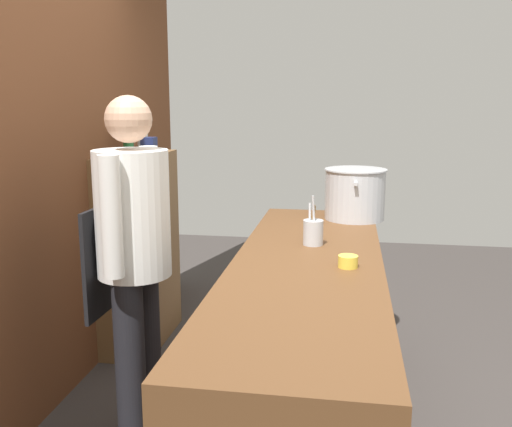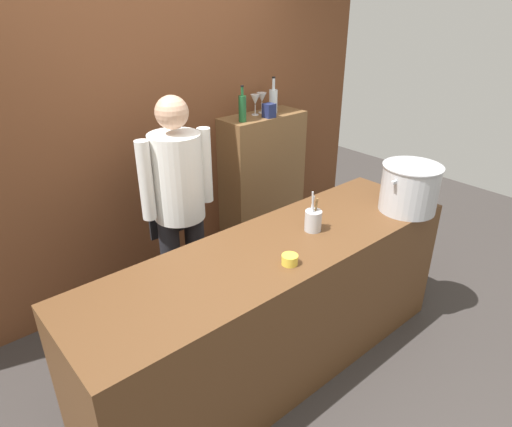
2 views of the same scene
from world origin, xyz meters
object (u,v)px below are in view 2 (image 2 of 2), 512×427
wine_glass_short (262,98)px  chef (179,200)px  wine_bottle_green (242,108)px  wine_bottle_clear (273,100)px  stockpot_large (410,188)px  spice_tin_navy (269,111)px  wine_glass_tall (255,100)px  utensil_crock (313,220)px  butter_jar (290,260)px

wine_glass_short → chef: bearing=-158.3°
wine_bottle_green → wine_bottle_clear: (0.38, 0.05, -0.00)m
chef → wine_bottle_green: bearing=-156.4°
stockpot_large → spice_tin_navy: 1.35m
wine_bottle_clear → wine_glass_short: 0.10m
chef → spice_tin_navy: chef is taller
wine_glass_tall → wine_glass_short: bearing=13.4°
stockpot_large → utensil_crock: stockpot_large is taller
wine_glass_short → spice_tin_navy: size_ratio=1.50×
chef → utensil_crock: chef is taller
wine_bottle_green → wine_glass_short: (0.31, 0.12, 0.02)m
utensil_crock → butter_jar: size_ratio=2.90×
chef → stockpot_large: size_ratio=3.74×
stockpot_large → utensil_crock: size_ratio=1.70×
chef → wine_glass_short: (1.15, 0.46, 0.45)m
wine_bottle_clear → spice_tin_navy: bearing=-145.2°
stockpot_large → wine_glass_tall: 1.49m
chef → wine_bottle_clear: bearing=-160.5°
chef → wine_glass_short: chef is taller
utensil_crock → wine_glass_short: bearing=61.2°
wine_bottle_green → spice_tin_navy: 0.26m
wine_bottle_green → wine_glass_short: bearing=21.2°
wine_bottle_clear → wine_glass_tall: size_ratio=1.76×
wine_bottle_green → wine_bottle_clear: bearing=7.9°
wine_glass_tall → stockpot_large: bearing=-86.2°
stockpot_large → wine_bottle_green: size_ratio=1.56×
spice_tin_navy → wine_bottle_clear: bearing=34.8°
butter_jar → wine_glass_short: size_ratio=0.53×
butter_jar → spice_tin_navy: size_ratio=0.79×
chef → butter_jar: size_ratio=18.50×
stockpot_large → butter_jar: 1.08m
utensil_crock → wine_bottle_green: 1.27m
chef → wine_bottle_clear: chef is taller
utensil_crock → wine_glass_tall: size_ratio=1.53×
chef → wine_bottle_clear: (1.22, 0.39, 0.43)m
chef → wine_glass_tall: 1.22m
wine_bottle_green → spice_tin_navy: bearing=-8.5°
utensil_crock → butter_jar: 0.42m
wine_glass_short → spice_tin_navy: (-0.06, -0.16, -0.07)m
butter_jar → wine_glass_tall: bearing=55.4°
wine_bottle_green → butter_jar: bearing=-119.9°
butter_jar → wine_bottle_green: bearing=60.1°
chef → utensil_crock: size_ratio=6.38×
wine_glass_tall → spice_tin_navy: wine_glass_tall is taller
wine_glass_tall → spice_tin_navy: (0.03, -0.14, -0.07)m
wine_bottle_clear → wine_glass_tall: wine_bottle_clear is taller
utensil_crock → stockpot_large: bearing=-17.3°
butter_jar → wine_bottle_clear: 1.84m
butter_jar → wine_glass_tall: size_ratio=0.53×
stockpot_large → wine_bottle_green: wine_bottle_green is taller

